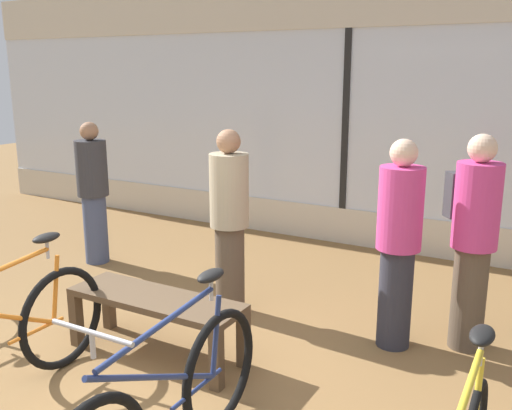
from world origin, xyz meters
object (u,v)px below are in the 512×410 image
bicycle_left (3,342)px  customer_by_window (398,241)px  bicycle_right (167,408)px  display_bench (156,307)px  customer_mid_floor (473,236)px  customer_near_bench (229,219)px  customer_near_rack (93,191)px

bicycle_left → customer_by_window: 2.88m
bicycle_left → bicycle_right: bicycle_left is taller
display_bench → customer_mid_floor: size_ratio=0.83×
bicycle_left → customer_near_bench: 2.04m
customer_by_window → customer_mid_floor: 0.56m
bicycle_right → customer_near_rack: customer_near_rack is taller
display_bench → customer_mid_floor: bearing=33.1°
bicycle_left → customer_mid_floor: 3.42m
display_bench → customer_by_window: customer_by_window is taller
bicycle_right → customer_by_window: bearing=73.2°
customer_near_rack → customer_by_window: customer_by_window is taller
display_bench → customer_near_bench: size_ratio=0.85×
display_bench → customer_by_window: size_ratio=0.85×
customer_near_bench → bicycle_left: bearing=-106.3°
customer_near_rack → customer_by_window: (3.50, -0.33, 0.03)m
customer_near_rack → customer_near_bench: size_ratio=0.96×
bicycle_left → display_bench: size_ratio=1.26×
bicycle_left → customer_by_window: size_ratio=1.08×
bicycle_right → customer_by_window: customer_by_window is taller
customer_near_rack → customer_mid_floor: customer_mid_floor is taller
customer_by_window → customer_mid_floor: size_ratio=0.98×
customer_mid_floor → display_bench: bearing=-146.9°
bicycle_right → customer_near_rack: (-2.88, 2.39, 0.42)m
display_bench → customer_near_rack: 2.45m
customer_by_window → customer_near_bench: 1.46m
display_bench → customer_by_window: (1.52, 1.05, 0.47)m
customer_mid_floor → bicycle_left: bearing=-137.9°
customer_mid_floor → customer_near_bench: customer_mid_floor is taller
bicycle_left → customer_mid_floor: customer_mid_floor is taller
customer_mid_floor → bicycle_right: bearing=-115.6°
customer_by_window → bicycle_right: bearing=-106.8°
bicycle_right → customer_near_bench: 2.19m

